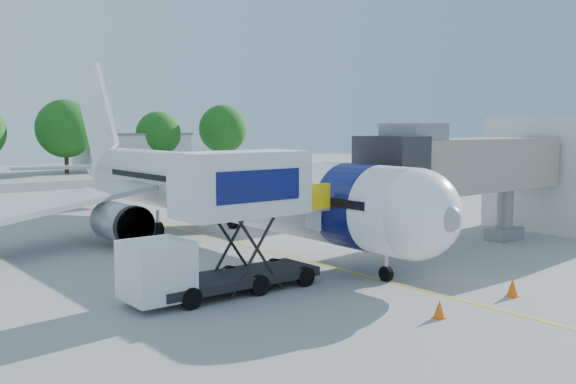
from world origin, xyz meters
TOP-DOWN VIEW (x-y plane):
  - ground at (0.00, 0.00)m, footprint 160.00×160.00m
  - guidance_line at (0.00, 0.00)m, footprint 0.15×70.00m
  - taxiway_strip at (0.00, 42.00)m, footprint 120.00×10.00m
  - aircraft at (0.00, 4.12)m, footprint 34.17×37.73m
  - jet_bridge at (7.99, -7.00)m, footprint 13.90×3.20m
  - terminal_stub at (18.50, -7.00)m, footprint 5.00×8.00m
  - catering_hiloader at (-6.27, -7.00)m, footprint 8.50×2.44m
  - ground_tug at (3.03, -15.57)m, footprint 4.11×2.91m
  - safety_cone_a at (-2.45, -14.20)m, footprint 0.41×0.41m
  - safety_cone_b at (1.95, -14.19)m, footprint 0.45×0.45m
  - outbuilding_right at (22.00, 62.00)m, footprint 16.40×7.40m
  - tree_e at (10.58, 58.12)m, footprint 7.78×7.78m
  - tree_f at (25.25, 60.12)m, footprint 6.68×6.68m
  - tree_g at (35.38, 58.00)m, footprint 7.57×7.57m

SIDE VIEW (x-z plane):
  - ground at x=0.00m, z-range 0.00..0.00m
  - taxiway_strip at x=0.00m, z-range 0.00..0.01m
  - guidance_line at x=0.00m, z-range 0.00..0.01m
  - safety_cone_a at x=-2.45m, z-range -0.01..0.64m
  - safety_cone_b at x=1.95m, z-range -0.02..0.70m
  - ground_tug at x=3.03m, z-range 0.04..1.52m
  - outbuilding_right at x=22.00m, z-range 0.01..5.31m
  - catering_hiloader at x=-6.27m, z-range 0.01..5.51m
  - aircraft at x=0.00m, z-range -2.73..8.62m
  - terminal_stub at x=18.50m, z-range 0.00..7.00m
  - jet_bridge at x=7.99m, z-range 1.04..7.64m
  - tree_f at x=25.25m, z-range 0.91..9.42m
  - tree_g at x=35.38m, z-range 1.03..10.68m
  - tree_e at x=10.58m, z-range 1.06..10.97m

